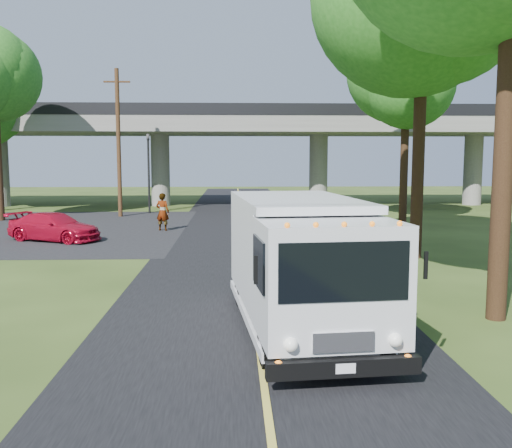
{
  "coord_description": "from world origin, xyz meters",
  "views": [
    {
      "loc": [
        -0.47,
        -11.46,
        3.68
      ],
      "look_at": [
        0.22,
        6.2,
        1.6
      ],
      "focal_mm": 40.0,
      "sensor_mm": 36.0,
      "label": 1
    }
  ],
  "objects": [
    {
      "name": "utility_pole",
      "position": [
        -7.5,
        24.0,
        4.59
      ],
      "size": [
        1.6,
        0.26,
        9.0
      ],
      "color": "#472D19",
      "rests_on": "ground"
    },
    {
      "name": "lane_line",
      "position": [
        0.0,
        10.0,
        0.03
      ],
      "size": [
        0.12,
        90.0,
        0.01
      ],
      "primitive_type": "cube",
      "color": "gold",
      "rests_on": "road"
    },
    {
      "name": "tree_right_far",
      "position": [
        9.21,
        19.84,
        8.3
      ],
      "size": [
        5.77,
        5.67,
        10.99
      ],
      "color": "#382314",
      "rests_on": "ground"
    },
    {
      "name": "overpass",
      "position": [
        0.0,
        32.0,
        4.56
      ],
      "size": [
        54.0,
        10.0,
        7.3
      ],
      "color": "slate",
      "rests_on": "ground"
    },
    {
      "name": "pedestrian",
      "position": [
        -4.03,
        17.04,
        0.95
      ],
      "size": [
        0.8,
        0.66,
        1.9
      ],
      "primitive_type": "imported",
      "rotation": [
        0.0,
        0.0,
        2.81
      ],
      "color": "gray",
      "rests_on": "ground"
    },
    {
      "name": "road",
      "position": [
        0.0,
        10.0,
        0.01
      ],
      "size": [
        7.0,
        90.0,
        0.02
      ],
      "primitive_type": "cube",
      "color": "black",
      "rests_on": "ground"
    },
    {
      "name": "step_van",
      "position": [
        0.94,
        0.36,
        1.52
      ],
      "size": [
        3.07,
        6.87,
        2.8
      ],
      "rotation": [
        0.0,
        0.0,
        0.1
      ],
      "color": "silver",
      "rests_on": "ground"
    },
    {
      "name": "ground",
      "position": [
        0.0,
        0.0,
        0.0
      ],
      "size": [
        120.0,
        120.0,
        0.0
      ],
      "primitive_type": "plane",
      "color": "#2D3E16",
      "rests_on": "ground"
    },
    {
      "name": "red_sedan",
      "position": [
        -8.38,
        13.76,
        0.62
      ],
      "size": [
        4.63,
        3.29,
        1.24
      ],
      "primitive_type": "imported",
      "rotation": [
        0.0,
        0.0,
        1.17
      ],
      "color": "#AA0A23",
      "rests_on": "ground"
    },
    {
      "name": "traffic_signal",
      "position": [
        -6.0,
        26.0,
        3.2
      ],
      "size": [
        0.18,
        0.22,
        5.2
      ],
      "color": "black",
      "rests_on": "ground"
    },
    {
      "name": "parking_lot",
      "position": [
        -11.0,
        18.0,
        0.01
      ],
      "size": [
        16.0,
        18.0,
        0.01
      ],
      "primitive_type": "cube",
      "color": "black",
      "rests_on": "ground"
    }
  ]
}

